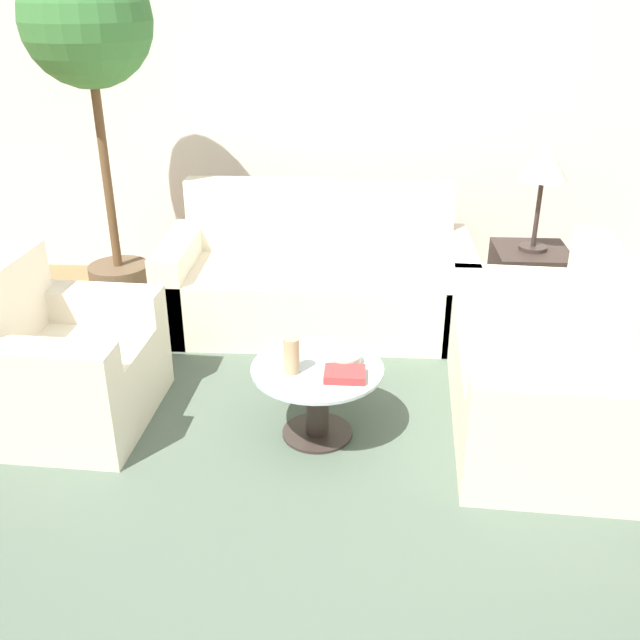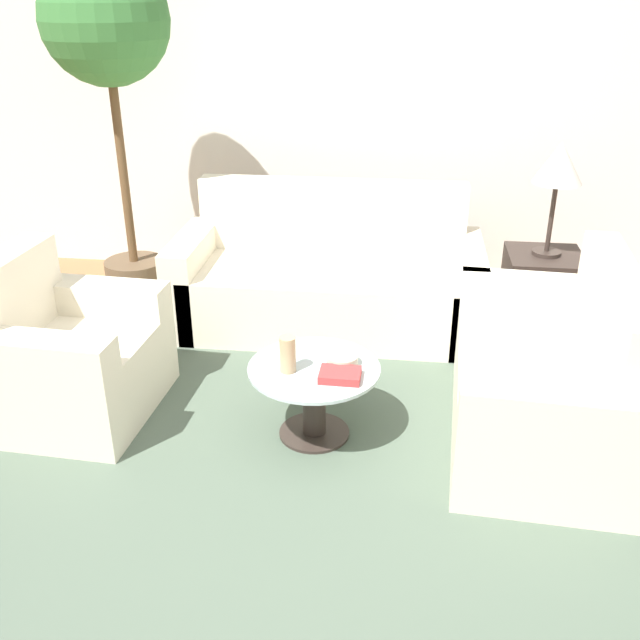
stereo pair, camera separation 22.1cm
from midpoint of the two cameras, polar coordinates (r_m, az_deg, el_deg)
ground_plane at (r=3.28m, az=0.91°, el=-15.80°), size 14.00×14.00×0.00m
wall_back at (r=5.58m, az=4.50°, el=16.55°), size 10.00×0.06×2.60m
rug at (r=3.80m, az=1.23°, el=-9.10°), size 3.62×3.59×0.01m
sofa_main at (r=4.88m, az=1.93°, el=3.06°), size 2.03×0.86×0.94m
armchair at (r=4.07m, az=-18.23°, el=-3.15°), size 0.84×0.94×0.90m
loveseat at (r=3.89m, az=19.68°, el=-4.79°), size 0.91×1.53×0.92m
coffee_table at (r=3.66m, az=1.27°, el=-5.75°), size 0.67×0.67×0.41m
side_table at (r=4.91m, az=18.43°, el=1.76°), size 0.47×0.47×0.59m
table_lamp at (r=4.65m, az=19.89°, el=11.45°), size 0.30×0.30×0.71m
potted_plant at (r=4.96m, az=-15.25°, el=19.93°), size 0.81×0.81×2.35m
vase at (r=3.51m, az=-0.79°, el=-2.79°), size 0.08×0.08×0.19m
bowl at (r=3.61m, az=3.54°, el=-3.20°), size 0.16×0.16×0.05m
book_stack at (r=3.48m, az=3.44°, el=-4.45°), size 0.20×0.15×0.04m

